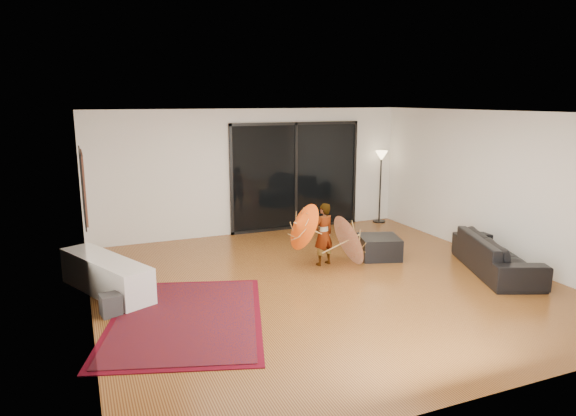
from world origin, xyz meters
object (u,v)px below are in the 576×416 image
ottoman (379,247)px  child (323,234)px  media_console (106,275)px  sofa (497,254)px

ottoman → child: size_ratio=0.63×
media_console → child: bearing=-25.3°
ottoman → sofa: bearing=-46.1°
media_console → ottoman: 4.80m
ottoman → child: (-1.14, 0.04, 0.36)m
child → sofa: bearing=136.0°
sofa → child: size_ratio=1.90×
media_console → sofa: size_ratio=0.93×
sofa → child: 2.96m
media_console → child: 3.67m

